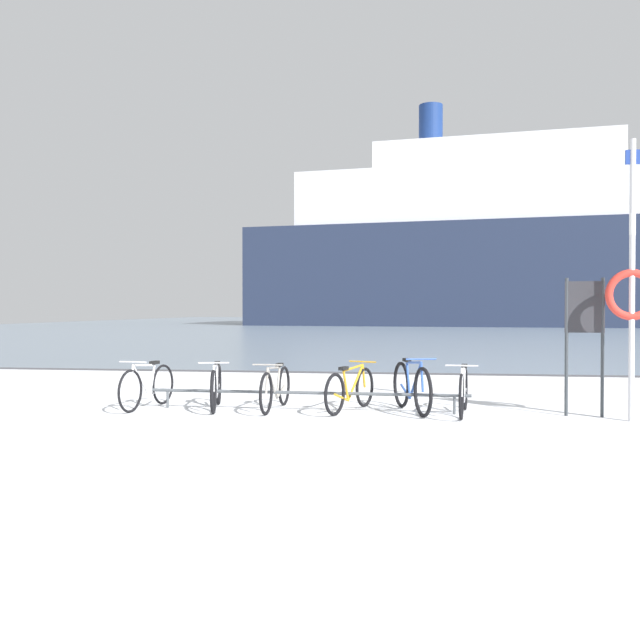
% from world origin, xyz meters
% --- Properties ---
extents(ground, '(80.00, 132.00, 0.08)m').
position_xyz_m(ground, '(0.00, 53.90, -0.04)').
color(ground, white).
extents(bike_rack, '(4.97, 0.11, 0.31)m').
position_xyz_m(bike_rack, '(0.55, 3.61, 0.27)').
color(bike_rack, '#4C5156').
rests_on(bike_rack, ground).
extents(bicycle_0, '(0.46, 1.62, 0.78)m').
position_xyz_m(bicycle_0, '(-1.98, 3.53, 0.35)').
color(bicycle_0, black).
rests_on(bicycle_0, ground).
extents(bicycle_1, '(0.52, 1.64, 0.77)m').
position_xyz_m(bicycle_1, '(-0.89, 3.61, 0.35)').
color(bicycle_1, black).
rests_on(bicycle_1, ground).
extents(bicycle_2, '(0.46, 1.69, 0.75)m').
position_xyz_m(bicycle_2, '(0.06, 3.64, 0.34)').
color(bicycle_2, black).
rests_on(bicycle_2, ground).
extents(bicycle_3, '(0.69, 1.61, 0.74)m').
position_xyz_m(bicycle_3, '(1.22, 3.69, 0.34)').
color(bicycle_3, black).
rests_on(bicycle_3, ground).
extents(bicycle_4, '(0.68, 1.67, 0.85)m').
position_xyz_m(bicycle_4, '(2.15, 3.71, 0.38)').
color(bicycle_4, black).
rests_on(bicycle_4, ground).
extents(bicycle_5, '(0.46, 1.68, 0.78)m').
position_xyz_m(bicycle_5, '(2.92, 3.56, 0.35)').
color(bicycle_5, black).
rests_on(bicycle_5, ground).
extents(info_sign, '(0.55, 0.10, 2.02)m').
position_xyz_m(info_sign, '(4.65, 3.65, 1.38)').
color(info_sign, '#33383D').
rests_on(info_sign, ground).
extents(rescue_post, '(0.72, 0.11, 3.93)m').
position_xyz_m(rescue_post, '(5.20, 3.28, 1.88)').
color(rescue_post, silver).
rests_on(rescue_post, ground).
extents(ferry_ship, '(49.15, 18.77, 20.98)m').
position_xyz_m(ferry_ship, '(10.08, 59.56, 7.04)').
color(ferry_ship, '#232D47').
rests_on(ferry_ship, ground).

